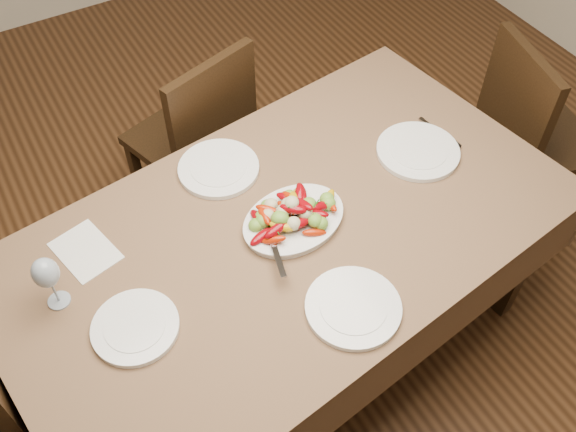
{
  "coord_description": "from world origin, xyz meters",
  "views": [
    {
      "loc": [
        -0.63,
        -0.93,
        2.35
      ],
      "look_at": [
        0.02,
        0.18,
        0.82
      ],
      "focal_mm": 40.0,
      "sensor_mm": 36.0,
      "label": 1
    }
  ],
  "objects_px": {
    "chair_far": "(188,137)",
    "dining_table": "(288,294)",
    "plate_right": "(418,151)",
    "plate_far": "(219,169)",
    "chair_right": "(541,140)",
    "wine_glass": "(50,281)",
    "plate_left": "(135,327)",
    "serving_platter": "(294,221)",
    "plate_near": "(353,308)"
  },
  "relations": [
    {
      "from": "dining_table",
      "to": "plate_right",
      "type": "distance_m",
      "value": 0.69
    },
    {
      "from": "serving_platter",
      "to": "plate_right",
      "type": "distance_m",
      "value": 0.54
    },
    {
      "from": "wine_glass",
      "to": "chair_far",
      "type": "bearing_deg",
      "value": 46.36
    },
    {
      "from": "chair_far",
      "to": "serving_platter",
      "type": "bearing_deg",
      "value": 74.71
    },
    {
      "from": "chair_far",
      "to": "plate_far",
      "type": "relative_size",
      "value": 3.41
    },
    {
      "from": "serving_platter",
      "to": "plate_far",
      "type": "distance_m",
      "value": 0.35
    },
    {
      "from": "chair_right",
      "to": "wine_glass",
      "type": "bearing_deg",
      "value": 102.81
    },
    {
      "from": "dining_table",
      "to": "plate_left",
      "type": "bearing_deg",
      "value": -169.77
    },
    {
      "from": "chair_far",
      "to": "plate_far",
      "type": "distance_m",
      "value": 0.58
    },
    {
      "from": "dining_table",
      "to": "serving_platter",
      "type": "bearing_deg",
      "value": 17.87
    },
    {
      "from": "plate_far",
      "to": "wine_glass",
      "type": "xyz_separation_m",
      "value": [
        -0.63,
        -0.24,
        0.09
      ]
    },
    {
      "from": "chair_far",
      "to": "plate_right",
      "type": "height_order",
      "value": "chair_far"
    },
    {
      "from": "chair_far",
      "to": "chair_right",
      "type": "height_order",
      "value": "same"
    },
    {
      "from": "plate_near",
      "to": "plate_far",
      "type": "bearing_deg",
      "value": 97.3
    },
    {
      "from": "dining_table",
      "to": "plate_left",
      "type": "distance_m",
      "value": 0.68
    },
    {
      "from": "chair_far",
      "to": "dining_table",
      "type": "bearing_deg",
      "value": 72.97
    },
    {
      "from": "plate_right",
      "to": "plate_near",
      "type": "height_order",
      "value": "same"
    },
    {
      "from": "plate_near",
      "to": "plate_right",
      "type": "bearing_deg",
      "value": 37.09
    },
    {
      "from": "dining_table",
      "to": "wine_glass",
      "type": "xyz_separation_m",
      "value": [
        -0.71,
        0.1,
        0.48
      ]
    },
    {
      "from": "plate_left",
      "to": "wine_glass",
      "type": "bearing_deg",
      "value": 128.65
    },
    {
      "from": "dining_table",
      "to": "chair_far",
      "type": "relative_size",
      "value": 1.94
    },
    {
      "from": "dining_table",
      "to": "plate_near",
      "type": "distance_m",
      "value": 0.52
    },
    {
      "from": "chair_far",
      "to": "plate_far",
      "type": "height_order",
      "value": "chair_far"
    },
    {
      "from": "chair_far",
      "to": "wine_glass",
      "type": "bearing_deg",
      "value": 29.11
    },
    {
      "from": "chair_far",
      "to": "wine_glass",
      "type": "xyz_separation_m",
      "value": [
        -0.71,
        -0.74,
        0.39
      ]
    },
    {
      "from": "chair_right",
      "to": "plate_left",
      "type": "distance_m",
      "value": 1.87
    },
    {
      "from": "dining_table",
      "to": "chair_far",
      "type": "bearing_deg",
      "value": 90.22
    },
    {
      "from": "chair_far",
      "to": "wine_glass",
      "type": "distance_m",
      "value": 1.1
    },
    {
      "from": "plate_right",
      "to": "plate_far",
      "type": "distance_m",
      "value": 0.7
    },
    {
      "from": "serving_platter",
      "to": "plate_far",
      "type": "xyz_separation_m",
      "value": [
        -0.1,
        0.33,
        -0.0
      ]
    },
    {
      "from": "chair_far",
      "to": "plate_left",
      "type": "bearing_deg",
      "value": 42.43
    },
    {
      "from": "plate_left",
      "to": "plate_near",
      "type": "height_order",
      "value": "same"
    },
    {
      "from": "chair_right",
      "to": "plate_far",
      "type": "height_order",
      "value": "chair_right"
    },
    {
      "from": "serving_platter",
      "to": "wine_glass",
      "type": "relative_size",
      "value": 1.64
    },
    {
      "from": "plate_left",
      "to": "plate_far",
      "type": "distance_m",
      "value": 0.65
    },
    {
      "from": "chair_right",
      "to": "wine_glass",
      "type": "distance_m",
      "value": 2.03
    },
    {
      "from": "dining_table",
      "to": "chair_far",
      "type": "distance_m",
      "value": 0.85
    },
    {
      "from": "wine_glass",
      "to": "plate_far",
      "type": "bearing_deg",
      "value": 21.0
    },
    {
      "from": "plate_left",
      "to": "dining_table",
      "type": "bearing_deg",
      "value": 10.23
    },
    {
      "from": "chair_far",
      "to": "plate_far",
      "type": "bearing_deg",
      "value": 64.34
    },
    {
      "from": "dining_table",
      "to": "plate_right",
      "type": "xyz_separation_m",
      "value": [
        0.57,
        0.07,
        0.39
      ]
    },
    {
      "from": "plate_near",
      "to": "serving_platter",
      "type": "bearing_deg",
      "value": 87.89
    },
    {
      "from": "chair_far",
      "to": "chair_right",
      "type": "distance_m",
      "value": 1.5
    },
    {
      "from": "plate_left",
      "to": "plate_right",
      "type": "relative_size",
      "value": 0.85
    },
    {
      "from": "dining_table",
      "to": "plate_left",
      "type": "xyz_separation_m",
      "value": [
        -0.55,
        -0.1,
        0.39
      ]
    },
    {
      "from": "chair_right",
      "to": "wine_glass",
      "type": "xyz_separation_m",
      "value": [
        -2.0,
        0.02,
        0.39
      ]
    },
    {
      "from": "chair_right",
      "to": "dining_table",
      "type": "bearing_deg",
      "value": 106.88
    },
    {
      "from": "plate_right",
      "to": "wine_glass",
      "type": "distance_m",
      "value": 1.28
    },
    {
      "from": "plate_right",
      "to": "serving_platter",
      "type": "bearing_deg",
      "value": -173.85
    },
    {
      "from": "plate_left",
      "to": "wine_glass",
      "type": "relative_size",
      "value": 1.21
    }
  ]
}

